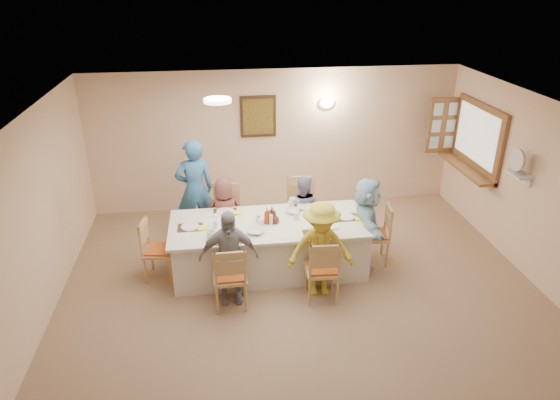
{
  "coord_description": "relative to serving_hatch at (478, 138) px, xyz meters",
  "views": [
    {
      "loc": [
        -1.06,
        -4.92,
        4.0
      ],
      "look_at": [
        -0.2,
        1.4,
        1.05
      ],
      "focal_mm": 32.0,
      "sensor_mm": 36.0,
      "label": 1
    }
  ],
  "objects": [
    {
      "name": "ground",
      "position": [
        -3.21,
        -2.4,
        -1.5
      ],
      "size": [
        7.0,
        7.0,
        0.0
      ],
      "primitive_type": "plane",
      "color": "#8E735C"
    },
    {
      "name": "room_walls",
      "position": [
        -3.21,
        -2.4,
        0.01
      ],
      "size": [
        7.0,
        7.0,
        7.0
      ],
      "color": "beige",
      "rests_on": "ground"
    },
    {
      "name": "wall_picture",
      "position": [
        -3.51,
        1.06,
        0.2
      ],
      "size": [
        0.62,
        0.05,
        0.72
      ],
      "color": "#3B2514",
      "rests_on": "room_walls"
    },
    {
      "name": "wall_sconce",
      "position": [
        -2.31,
        1.04,
        0.4
      ],
      "size": [
        0.26,
        0.09,
        0.18
      ],
      "primitive_type": "ellipsoid",
      "color": "white",
      "rests_on": "room_walls"
    },
    {
      "name": "ceiling_light",
      "position": [
        -4.21,
        -0.9,
        0.97
      ],
      "size": [
        0.36,
        0.36,
        0.05
      ],
      "primitive_type": "cylinder",
      "color": "white",
      "rests_on": "room_walls"
    },
    {
      "name": "serving_hatch",
      "position": [
        0.0,
        0.0,
        0.0
      ],
      "size": [
        0.06,
        1.5,
        1.15
      ],
      "primitive_type": "cube",
      "color": "brown",
      "rests_on": "room_walls"
    },
    {
      "name": "hatch_sill",
      "position": [
        -0.12,
        0.0,
        -0.53
      ],
      "size": [
        0.3,
        1.5,
        0.05
      ],
      "primitive_type": "cube",
      "color": "brown",
      "rests_on": "room_walls"
    },
    {
      "name": "shutter_door",
      "position": [
        -0.26,
        0.76,
        0.0
      ],
      "size": [
        0.55,
        0.04,
        1.0
      ],
      "primitive_type": "cube",
      "color": "brown",
      "rests_on": "room_walls"
    },
    {
      "name": "fan_shelf",
      "position": [
        -0.08,
        -1.35,
        -0.1
      ],
      "size": [
        0.22,
        0.36,
        0.03
      ],
      "primitive_type": "cube",
      "color": "white",
      "rests_on": "room_walls"
    },
    {
      "name": "desk_fan",
      "position": [
        -0.11,
        -1.35,
        0.05
      ],
      "size": [
        0.3,
        0.3,
        0.28
      ],
      "primitive_type": null,
      "color": "#A5A5A8",
      "rests_on": "fan_shelf"
    },
    {
      "name": "dining_table",
      "position": [
        -3.58,
        -1.11,
        -1.12
      ],
      "size": [
        2.79,
        1.18,
        0.76
      ],
      "primitive_type": "cube",
      "color": "white",
      "rests_on": "ground"
    },
    {
      "name": "chair_back_left",
      "position": [
        -4.18,
        -0.31,
        -1.01
      ],
      "size": [
        0.56,
        0.56,
        0.99
      ],
      "primitive_type": null,
      "rotation": [
        0.0,
        0.0,
        -0.21
      ],
      "color": "tan",
      "rests_on": "ground"
    },
    {
      "name": "chair_back_right",
      "position": [
        -2.98,
        -0.31,
        -0.98
      ],
      "size": [
        0.56,
        0.56,
        1.03
      ],
      "primitive_type": null,
      "rotation": [
        0.0,
        0.0,
        -0.14
      ],
      "color": "tan",
      "rests_on": "ground"
    },
    {
      "name": "chair_front_left",
      "position": [
        -4.18,
        -1.91,
        -1.04
      ],
      "size": [
        0.45,
        0.45,
        0.92
      ],
      "primitive_type": null,
      "rotation": [
        0.0,
        0.0,
        3.16
      ],
      "color": "tan",
      "rests_on": "ground"
    },
    {
      "name": "chair_front_right",
      "position": [
        -2.98,
        -1.91,
        -1.04
      ],
      "size": [
        0.47,
        0.47,
        0.92
      ],
      "primitive_type": null,
      "rotation": [
        0.0,
        0.0,
        3.08
      ],
      "color": "tan",
      "rests_on": "ground"
    },
    {
      "name": "chair_left_end",
      "position": [
        -5.13,
        -1.11,
        -1.05
      ],
      "size": [
        0.49,
        0.49,
        0.89
      ],
      "primitive_type": null,
      "rotation": [
        0.0,
        0.0,
        1.42
      ],
      "color": "tan",
      "rests_on": "ground"
    },
    {
      "name": "chair_right_end",
      "position": [
        -2.03,
        -1.11,
        -1.04
      ],
      "size": [
        0.49,
        0.49,
        0.92
      ],
      "primitive_type": null,
      "rotation": [
        0.0,
        0.0,
        -1.7
      ],
      "color": "tan",
      "rests_on": "ground"
    },
    {
      "name": "diner_back_left",
      "position": [
        -4.18,
        -0.43,
        -0.9
      ],
      "size": [
        0.61,
        0.43,
        1.19
      ],
      "primitive_type": "imported",
      "rotation": [
        0.0,
        0.0,
        3.18
      ],
      "color": "brown",
      "rests_on": "ground"
    },
    {
      "name": "diner_back_right",
      "position": [
        -2.98,
        -0.43,
        -0.92
      ],
      "size": [
        0.72,
        0.64,
        1.16
      ],
      "primitive_type": "imported",
      "rotation": [
        0.0,
        0.0,
        2.96
      ],
      "color": "#8887A9",
      "rests_on": "ground"
    },
    {
      "name": "diner_front_left",
      "position": [
        -4.18,
        -1.79,
        -0.85
      ],
      "size": [
        0.77,
        0.32,
        1.31
      ],
      "primitive_type": "imported",
      "rotation": [
        0.0,
        0.0,
        -0.0
      ],
      "color": "gray",
      "rests_on": "ground"
    },
    {
      "name": "diner_front_right",
      "position": [
        -2.98,
        -1.79,
        -0.83
      ],
      "size": [
        0.91,
        0.57,
        1.34
      ],
      "primitive_type": "imported",
      "rotation": [
        0.0,
        0.0,
        -0.04
      ],
      "color": "gold",
      "rests_on": "ground"
    },
    {
      "name": "diner_right_end",
      "position": [
        -2.16,
        -1.11,
        -0.82
      ],
      "size": [
        1.42,
        0.91,
        1.35
      ],
      "primitive_type": "imported",
      "rotation": [
        0.0,
        0.0,
        1.36
      ],
      "color": "#AFDDF1",
      "rests_on": "ground"
    },
    {
      "name": "caregiver",
      "position": [
        -4.63,
        0.04,
        -0.67
      ],
      "size": [
        0.75,
        0.62,
        1.66
      ],
      "primitive_type": "imported",
      "rotation": [
        0.0,
        0.0,
        3.32
      ],
      "color": "teal",
      "rests_on": "ground"
    },
    {
      "name": "placemat_fl",
      "position": [
        -4.18,
        -1.53,
        -0.74
      ],
      "size": [
        0.36,
        0.27,
        0.01
      ],
      "primitive_type": "cube",
      "color": "#472B19",
      "rests_on": "dining_table"
    },
    {
      "name": "plate_fl",
      "position": [
        -4.18,
        -1.53,
        -0.73
      ],
      "size": [
        0.23,
        0.23,
        0.01
      ],
      "primitive_type": "cylinder",
      "color": "white",
      "rests_on": "dining_table"
    },
    {
      "name": "napkin_fl",
      "position": [
        -4.0,
        -1.58,
        -0.73
      ],
      "size": [
        0.14,
        0.14,
        0.01
      ],
      "primitive_type": "cube",
      "color": "#FEF435",
      "rests_on": "dining_table"
    },
    {
      "name": "placemat_fr",
      "position": [
        -2.98,
        -1.53,
        -0.74
      ],
      "size": [
        0.36,
        0.27,
        0.01
      ],
      "primitive_type": "cube",
      "color": "#472B19",
      "rests_on": "dining_table"
    },
    {
      "name": "plate_fr",
      "position": [
        -2.98,
        -1.53,
        -0.73
      ],
      "size": [
        0.23,
        0.23,
        0.01
      ],
      "primitive_type": "cylinder",
      "color": "white",
      "rests_on": "dining_table"
    },
    {
      "name": "napkin_fr",
      "position": [
        -2.8,
        -1.58,
        -0.73
      ],
      "size": [
        0.14,
        0.14,
        0.01
      ],
      "primitive_type": "cube",
      "color": "#FEF435",
      "rests_on": "dining_table"
    },
    {
      "name": "placemat_bl",
      "position": [
        -4.18,
        -0.69,
        -0.74
      ],
      "size": [
        0.35,
        0.26,
        0.01
      ],
      "primitive_type": "cube",
      "color": "#472B19",
      "rests_on": "dining_table"
    },
    {
      "name": "plate_bl",
      "position": [
        -4.18,
        -0.69,
        -0.73
      ],
      "size": [
        0.26,
        0.26,
        0.02
      ],
      "primitive_type": "cylinder",
      "color": "white",
      "rests_on": "dining_table"
    },
    {
      "name": "napkin_bl",
      "position": [
        -4.0,
        -0.74,
        -0.73
      ],
      "size": [
        0.13,
        0.13,
        0.01
      ],
      "primitive_type": "cube",
      "color": "#FEF435",
      "rests_on": "dining_table"
    },
    {
      "name": "placemat_br",
      "position": [
        -2.98,
        -0.69,
        -0.74
      ],
      "size": [
        0.32,
        0.24,
        0.01
      ],
      "primitive_type": "cube",
      "color": "#472B19",
      "rests_on": "dining_table"
    },
    {
      "name": "plate_br",
      "position": [
        -2.98,
        -0.69,
        -0.73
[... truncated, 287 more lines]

